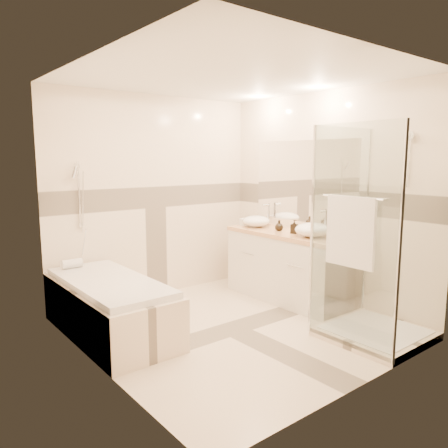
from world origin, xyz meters
TOP-DOWN VIEW (x-y plane):
  - room at (0.06, 0.01)m, footprint 2.82×3.02m
  - bathtub at (-1.02, 0.65)m, footprint 0.75×1.70m
  - vanity at (1.12, 0.30)m, footprint 0.58×1.62m
  - shower_enclosure at (0.83, -0.97)m, footprint 0.96×0.93m
  - vessel_sink_near at (1.10, 0.84)m, footprint 0.36×0.36m
  - vessel_sink_far at (1.10, -0.11)m, footprint 0.40×0.40m
  - faucet_near at (1.32, 0.84)m, footprint 0.12×0.03m
  - faucet_far at (1.32, -0.11)m, footprint 0.12×0.03m
  - amenity_bottle_a at (1.10, 0.18)m, footprint 0.10×0.10m
  - amenity_bottle_b at (1.10, 0.42)m, footprint 0.12×0.12m
  - folded_towels at (1.10, 0.94)m, footprint 0.17×0.27m
  - rolled_towel at (-1.15, 1.32)m, footprint 0.21×0.10m

SIDE VIEW (x-z plane):
  - bathtub at x=-1.02m, z-range 0.03..0.59m
  - vanity at x=1.12m, z-range 0.00..0.85m
  - shower_enclosure at x=0.83m, z-range -0.51..1.53m
  - rolled_towel at x=-1.15m, z-range 0.56..0.66m
  - folded_towels at x=1.10m, z-range 0.85..0.94m
  - amenity_bottle_b at x=1.10m, z-range 0.85..0.98m
  - vessel_sink_near at x=1.10m, z-range 0.85..1.00m
  - vessel_sink_far at x=1.10m, z-range 0.85..1.01m
  - amenity_bottle_a at x=1.10m, z-range 0.85..1.01m
  - faucet_near at x=1.32m, z-range 0.87..1.16m
  - faucet_far at x=1.32m, z-range 0.87..1.17m
  - room at x=0.06m, z-range 0.00..2.52m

